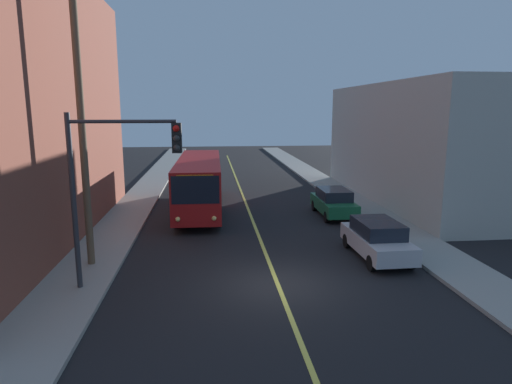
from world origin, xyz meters
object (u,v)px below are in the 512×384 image
city_bus (199,181)px  utility_pole_near (80,97)px  parked_car_silver (377,239)px  traffic_signal_left_corner (119,168)px  parked_car_green (334,202)px

city_bus → utility_pole_near: (-4.14, -9.93, 4.86)m
parked_car_silver → traffic_signal_left_corner: bearing=-167.0°
utility_pole_near → parked_car_silver: bearing=-0.5°
parked_car_green → utility_pole_near: utility_pole_near is taller
parked_car_silver → parked_car_green: same height
parked_car_green → utility_pole_near: bearing=-148.5°
city_bus → utility_pole_near: size_ratio=1.02×
parked_car_silver → parked_car_green: bearing=88.2°
city_bus → traffic_signal_left_corner: traffic_signal_left_corner is taller
parked_car_green → traffic_signal_left_corner: (-10.29, -9.81, 3.46)m
parked_car_green → traffic_signal_left_corner: bearing=-136.4°
city_bus → parked_car_silver: size_ratio=2.75×
parked_car_silver → utility_pole_near: size_ratio=0.37×
parked_car_silver → utility_pole_near: 13.17m
city_bus → parked_car_green: bearing=-17.9°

